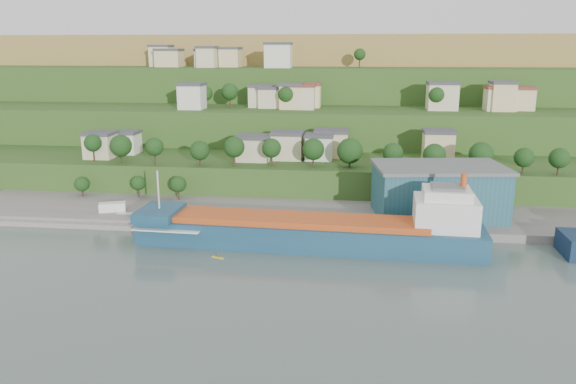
# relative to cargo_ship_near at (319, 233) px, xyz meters

# --- Properties ---
(ground) EXTENTS (500.00, 500.00, 0.00)m
(ground) POSITION_rel_cargo_ship_near_xyz_m (-4.82, -7.68, -3.09)
(ground) COLOR #4B5B59
(ground) RESTS_ON ground
(quay) EXTENTS (220.00, 26.00, 4.00)m
(quay) POSITION_rel_cargo_ship_near_xyz_m (15.18, 20.32, -3.09)
(quay) COLOR slate
(quay) RESTS_ON ground
(pebble_beach) EXTENTS (40.00, 18.00, 2.40)m
(pebble_beach) POSITION_rel_cargo_ship_near_xyz_m (-59.82, 14.32, -3.09)
(pebble_beach) COLOR slate
(pebble_beach) RESTS_ON ground
(hillside) EXTENTS (360.00, 210.53, 96.00)m
(hillside) POSITION_rel_cargo_ship_near_xyz_m (-4.84, 161.03, -3.02)
(hillside) COLOR #284719
(hillside) RESTS_ON ground
(cargo_ship_near) EXTENTS (75.81, 14.96, 19.38)m
(cargo_ship_near) POSITION_rel_cargo_ship_near_xyz_m (0.00, 0.00, 0.00)
(cargo_ship_near) COLOR navy
(cargo_ship_near) RESTS_ON ground
(warehouse) EXTENTS (33.30, 23.05, 12.80)m
(warehouse) POSITION_rel_cargo_ship_near_xyz_m (27.88, 20.33, 5.34)
(warehouse) COLOR #1E4F5A
(warehouse) RESTS_ON quay
(caravan) EXTENTS (7.03, 4.79, 3.03)m
(caravan) POSITION_rel_cargo_ship_near_xyz_m (-53.68, 14.57, -0.38)
(caravan) COLOR white
(caravan) RESTS_ON pebble_beach
(dinghy) EXTENTS (4.30, 1.62, 0.86)m
(dinghy) POSITION_rel_cargo_ship_near_xyz_m (-49.63, 12.98, -1.46)
(dinghy) COLOR silver
(dinghy) RESTS_ON pebble_beach
(kayak_orange) EXTENTS (3.33, 1.95, 0.85)m
(kayak_orange) POSITION_rel_cargo_ship_near_xyz_m (-0.61, -3.87, -2.84)
(kayak_orange) COLOR orange
(kayak_orange) RESTS_ON ground
(kayak_yellow) EXTENTS (2.86, 1.41, 0.71)m
(kayak_yellow) POSITION_rel_cargo_ship_near_xyz_m (-20.40, -9.39, -2.88)
(kayak_yellow) COLOR gold
(kayak_yellow) RESTS_ON ground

